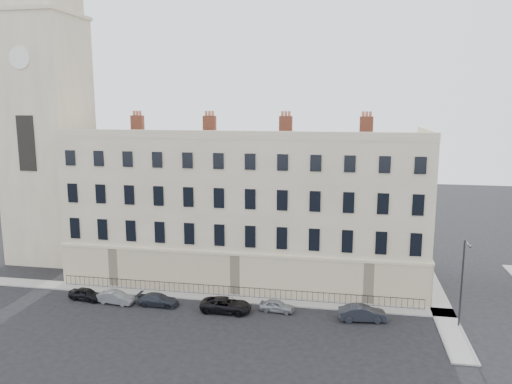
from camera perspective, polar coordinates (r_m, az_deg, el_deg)
ground at (r=42.99m, az=3.88°, el=-15.08°), size 160.00×160.00×0.00m
terrace at (r=52.78m, az=-0.97°, el=-1.68°), size 36.22×12.22×17.00m
church_tower at (r=62.84m, az=-22.95°, el=9.67°), size 8.00×8.13×44.00m
pavement_terrace at (r=49.43m, az=-7.26°, el=-11.60°), size 48.00×2.00×0.12m
pavement_east_return at (r=50.86m, az=20.00°, el=-11.52°), size 2.00×24.00×0.12m
railings at (r=48.60m, az=-2.54°, el=-11.29°), size 35.00×0.04×0.96m
car_a at (r=50.50m, az=-18.82°, el=-10.98°), size 3.53×1.82×1.15m
car_b at (r=48.87m, az=-15.70°, el=-11.52°), size 3.61×1.62×1.15m
car_c at (r=47.54m, az=-11.12°, el=-11.98°), size 3.83×1.60×1.10m
car_d at (r=45.45m, az=-3.45°, el=-12.76°), size 4.56×2.15×1.26m
car_e at (r=45.48m, az=2.39°, el=-12.87°), size 3.21×1.53×1.06m
car_f at (r=44.58m, az=12.08°, el=-13.39°), size 4.21×1.95×1.34m
streetlamp at (r=44.47m, az=22.51°, el=-9.24°), size 0.28×1.61×7.45m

